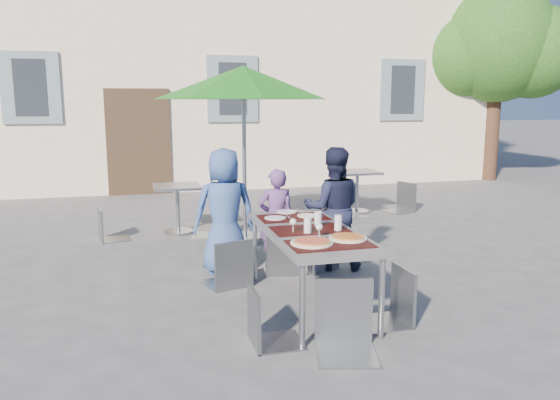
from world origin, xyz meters
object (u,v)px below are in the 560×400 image
object	(u,v)px
pizza_near_left	(312,242)
chair_4	(394,263)
cafe_table_0	(178,201)
cafe_table_1	(357,184)
chair_2	(318,217)
patio_umbrella	(243,84)
child_0	(225,211)
bg_chair_r_1	(403,179)
chair_1	(283,228)
dining_table	(310,235)
pizza_near_right	(348,237)
chair_0	(229,234)
child_2	(333,208)
chair_5	(346,274)
bg_chair_l_0	(106,205)
bg_chair_l_1	(347,181)
child_1	(276,219)
chair_3	(266,283)
bg_chair_r_0	(215,196)

from	to	relation	value
pizza_near_left	chair_4	distance (m)	0.77
cafe_table_0	cafe_table_1	bearing A→B (deg)	13.27
chair_2	patio_umbrella	bearing A→B (deg)	111.76
cafe_table_1	child_0	bearing A→B (deg)	-134.98
chair_2	bg_chair_r_1	bearing A→B (deg)	48.04
cafe_table_1	bg_chair_r_1	xyz separation A→B (m)	(0.82, -0.12, 0.07)
chair_1	dining_table	bearing A→B (deg)	-90.97
pizza_near_left	patio_umbrella	xyz separation A→B (m)	(0.03, 3.01, 1.39)
chair_1	bg_chair_r_1	size ratio (longest dim) A/B	0.94
pizza_near_left	bg_chair_r_1	xyz separation A→B (m)	(3.17, 4.44, -0.19)
patio_umbrella	pizza_near_left	bearing A→B (deg)	-90.51
pizza_near_right	chair_0	xyz separation A→B (m)	(-0.85, 1.17, -0.19)
child_2	chair_4	size ratio (longest dim) A/B	1.52
child_2	chair_5	size ratio (longest dim) A/B	1.36
dining_table	chair_1	world-z (taller)	chair_1
bg_chair_l_0	bg_chair_l_1	xyz separation A→B (m)	(3.87, 0.66, 0.10)
pizza_near_left	chair_2	bearing A→B (deg)	69.28
dining_table	bg_chair_l_1	world-z (taller)	bg_chair_l_1
cafe_table_1	patio_umbrella	bearing A→B (deg)	-146.30
bg_chair_l_0	cafe_table_1	bearing A→B (deg)	12.47
child_1	cafe_table_1	xyz separation A→B (m)	(2.20, 2.79, -0.09)
chair_0	chair_4	size ratio (longest dim) A/B	1.05
chair_1	chair_3	distance (m)	1.84
chair_4	bg_chair_r_0	bearing A→B (deg)	106.54
chair_2	chair_3	bearing A→B (deg)	-120.35
chair_1	chair_2	xyz separation A→B (m)	(0.43, 0.06, 0.09)
pizza_near_right	chair_5	world-z (taller)	chair_5
chair_1	bg_chair_r_0	bearing A→B (deg)	103.76
chair_0	cafe_table_0	distance (m)	2.59
cafe_table_1	bg_chair_r_0	bearing A→B (deg)	-158.08
pizza_near_right	chair_1	size ratio (longest dim) A/B	0.36
child_2	chair_0	distance (m)	1.34
child_2	pizza_near_left	bearing A→B (deg)	79.00
chair_2	bg_chair_r_0	world-z (taller)	chair_2
bg_chair_l_0	chair_2	bearing A→B (deg)	-40.30
chair_3	bg_chair_r_0	distance (m)	3.70
child_1	bg_chair_l_0	world-z (taller)	child_1
cafe_table_0	bg_chair_r_1	distance (m)	4.05
pizza_near_right	bg_chair_r_1	bearing A→B (deg)	57.21
chair_2	bg_chair_r_1	world-z (taller)	chair_2
chair_5	cafe_table_1	world-z (taller)	chair_5
child_0	chair_5	size ratio (longest dim) A/B	1.37
pizza_near_right	chair_4	world-z (taller)	chair_4
dining_table	cafe_table_1	xyz separation A→B (m)	(2.20, 4.04, -0.19)
pizza_near_left	patio_umbrella	distance (m)	3.31
child_0	bg_chair_l_1	bearing A→B (deg)	-136.69
cafe_table_0	pizza_near_right	bearing A→B (deg)	-72.48
dining_table	chair_3	xyz separation A→B (m)	(-0.60, -0.73, -0.18)
chair_1	bg_chair_r_0	distance (m)	2.03
chair_2	chair_4	xyz separation A→B (m)	(0.14, -1.65, -0.08)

